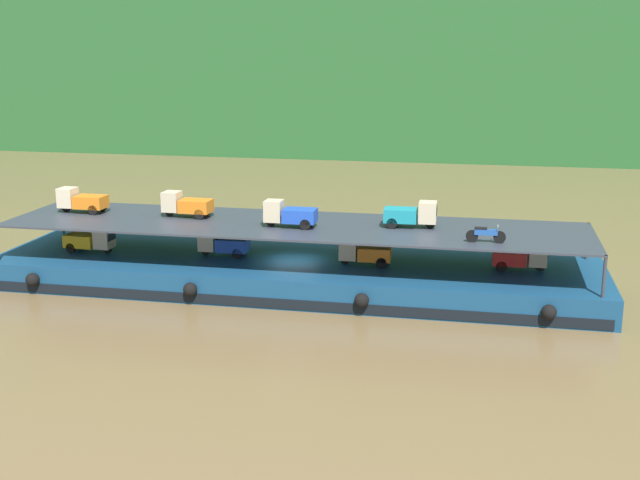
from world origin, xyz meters
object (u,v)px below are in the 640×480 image
at_px(mini_truck_lower_stern, 91,240).
at_px(mini_truck_lower_fore, 521,257).
at_px(mini_truck_lower_aft, 223,243).
at_px(motorcycle_upper_port, 485,234).
at_px(cargo_barge, 294,274).
at_px(mini_truck_upper_stern, 81,200).
at_px(mini_truck_upper_mid, 186,204).
at_px(mini_truck_upper_fore, 289,214).
at_px(mini_truck_lower_mid, 364,252).
at_px(mini_truck_upper_bow, 411,214).

bearing_deg(mini_truck_lower_stern, mini_truck_lower_fore, 2.52).
height_order(mini_truck_lower_aft, motorcycle_upper_port, motorcycle_upper_port).
xyz_separation_m(cargo_barge, mini_truck_upper_stern, (-12.51, 0.61, 3.44)).
relative_size(mini_truck_upper_mid, mini_truck_upper_fore, 1.00).
xyz_separation_m(cargo_barge, mini_truck_upper_mid, (-6.25, 0.66, 3.44)).
relative_size(mini_truck_lower_mid, mini_truck_upper_mid, 1.01).
xyz_separation_m(mini_truck_lower_mid, mini_truck_upper_mid, (-10.07, 0.72, 2.00)).
xyz_separation_m(mini_truck_upper_bow, motorcycle_upper_port, (3.82, -2.66, -0.26)).
bearing_deg(cargo_barge, mini_truck_upper_fore, -94.61).
bearing_deg(mini_truck_lower_mid, mini_truck_lower_aft, 177.66).
bearing_deg(mini_truck_lower_mid, mini_truck_upper_mid, 175.94).
bearing_deg(mini_truck_upper_stern, mini_truck_lower_fore, -0.08).
distance_m(cargo_barge, mini_truck_lower_aft, 4.32).
bearing_deg(mini_truck_lower_fore, mini_truck_upper_fore, -174.03).
bearing_deg(mini_truck_lower_aft, mini_truck_upper_fore, -13.21).
xyz_separation_m(mini_truck_lower_stern, mini_truck_lower_fore, (23.39, 1.03, 0.00)).
xyz_separation_m(mini_truck_upper_stern, mini_truck_upper_bow, (18.71, -0.06, 0.00)).
distance_m(cargo_barge, mini_truck_lower_mid, 4.08).
height_order(mini_truck_upper_fore, mini_truck_upper_bow, same).
bearing_deg(mini_truck_lower_mid, mini_truck_upper_bow, 14.01).
relative_size(mini_truck_lower_stern, mini_truck_lower_aft, 1.01).
xyz_separation_m(mini_truck_lower_stern, mini_truck_upper_bow, (17.74, 1.00, 2.00)).
distance_m(cargo_barge, mini_truck_lower_fore, 11.95).
xyz_separation_m(mini_truck_upper_mid, motorcycle_upper_port, (16.27, -2.78, -0.26)).
height_order(mini_truck_lower_stern, mini_truck_lower_fore, same).
bearing_deg(cargo_barge, mini_truck_lower_stern, -177.73).
relative_size(mini_truck_lower_stern, mini_truck_upper_bow, 1.01).
bearing_deg(mini_truck_upper_bow, motorcycle_upper_port, -34.83).
bearing_deg(mini_truck_upper_fore, motorcycle_upper_port, -8.16).
relative_size(cargo_barge, mini_truck_upper_bow, 11.80).
relative_size(mini_truck_lower_stern, mini_truck_upper_fore, 1.01).
xyz_separation_m(mini_truck_lower_aft, mini_truck_lower_fore, (15.91, 0.30, 0.00)).
height_order(mini_truck_lower_stern, mini_truck_upper_mid, mini_truck_upper_mid).
distance_m(mini_truck_lower_stern, mini_truck_upper_fore, 11.66).
xyz_separation_m(mini_truck_lower_fore, mini_truck_upper_bow, (-5.65, -0.03, 2.00)).
relative_size(mini_truck_lower_stern, mini_truck_lower_fore, 1.01).
bearing_deg(mini_truck_lower_fore, mini_truck_upper_stern, 179.92).
relative_size(mini_truck_lower_aft, mini_truck_upper_bow, 1.00).
distance_m(mini_truck_upper_mid, mini_truck_upper_fore, 6.34).
height_order(mini_truck_upper_mid, mini_truck_upper_bow, same).
xyz_separation_m(mini_truck_upper_mid, mini_truck_upper_fore, (6.20, -1.34, 0.00)).
bearing_deg(mini_truck_upper_fore, mini_truck_upper_mid, 167.84).
bearing_deg(mini_truck_upper_bow, mini_truck_upper_stern, 179.80).
distance_m(mini_truck_lower_stern, motorcycle_upper_port, 21.69).
height_order(mini_truck_lower_stern, motorcycle_upper_port, motorcycle_upper_port).
bearing_deg(mini_truck_upper_stern, mini_truck_upper_bow, -0.20).
distance_m(mini_truck_lower_aft, motorcycle_upper_port, 14.39).
relative_size(mini_truck_upper_stern, mini_truck_upper_mid, 1.00).
height_order(mini_truck_lower_stern, mini_truck_upper_stern, mini_truck_upper_stern).
bearing_deg(mini_truck_lower_fore, mini_truck_upper_bow, -179.69).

